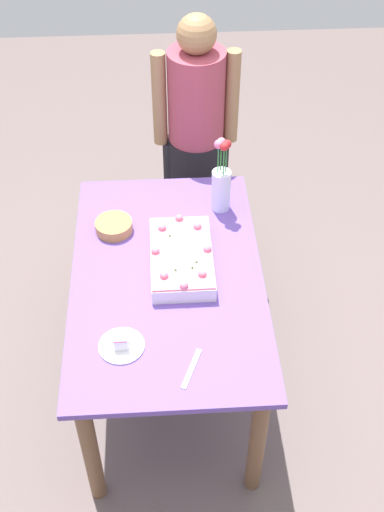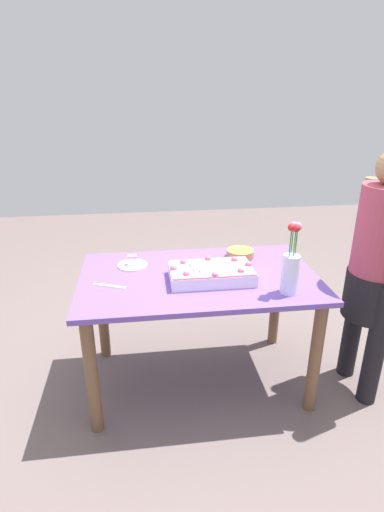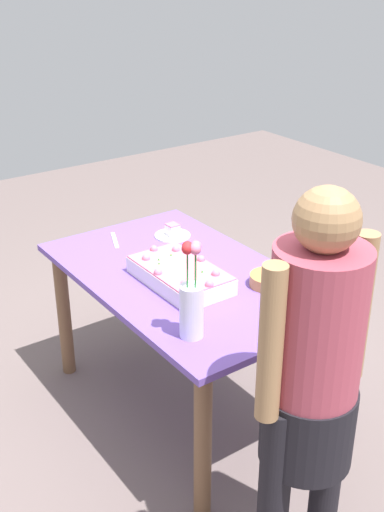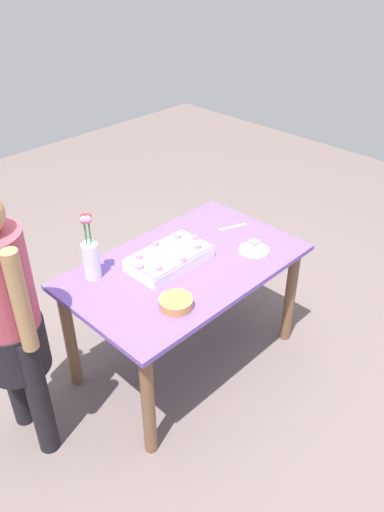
% 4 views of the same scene
% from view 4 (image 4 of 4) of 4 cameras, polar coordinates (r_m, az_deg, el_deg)
% --- Properties ---
extents(ground_plane, '(8.00, 8.00, 0.00)m').
position_cam_4_polar(ground_plane, '(3.36, -0.66, -11.53)').
color(ground_plane, '#665755').
extents(dining_table, '(1.39, 0.84, 0.75)m').
position_cam_4_polar(dining_table, '(2.95, -0.73, -2.88)').
color(dining_table, '#694AA8').
rests_on(dining_table, ground_plane).
extents(sheet_cake, '(0.47, 0.27, 0.10)m').
position_cam_4_polar(sheet_cake, '(2.86, -2.60, -0.19)').
color(sheet_cake, white).
rests_on(sheet_cake, dining_table).
extents(serving_plate_with_slice, '(0.18, 0.18, 0.07)m').
position_cam_4_polar(serving_plate_with_slice, '(3.01, 7.09, 0.92)').
color(serving_plate_with_slice, white).
rests_on(serving_plate_with_slice, dining_table).
extents(cake_knife, '(0.19, 0.09, 0.00)m').
position_cam_4_polar(cake_knife, '(3.24, 4.70, 3.34)').
color(cake_knife, silver).
rests_on(cake_knife, dining_table).
extents(flower_vase, '(0.09, 0.09, 0.39)m').
position_cam_4_polar(flower_vase, '(2.74, -11.51, 0.15)').
color(flower_vase, silver).
rests_on(flower_vase, dining_table).
extents(fruit_bowl, '(0.18, 0.18, 0.05)m').
position_cam_4_polar(fruit_bowl, '(2.55, -1.84, -5.37)').
color(fruit_bowl, '#B78040').
rests_on(fruit_bowl, dining_table).
extents(person_standing, '(0.31, 0.45, 1.49)m').
position_cam_4_polar(person_standing, '(2.51, -20.39, -6.36)').
color(person_standing, black).
rests_on(person_standing, ground_plane).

